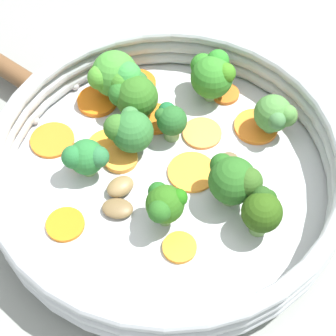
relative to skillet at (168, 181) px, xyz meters
The scene contains 31 objects.
ground_plane 0.01m from the skillet, ahead, with size 4.00×4.00×0.00m, color gray.
skillet is the anchor object (origin of this frame).
skillet_rim_wall 0.03m from the skillet, ahead, with size 0.33×0.33×0.05m.
skillet_rivet_left 0.15m from the skillet, 25.48° to the right, with size 0.01×0.01×0.01m, color #B1B2B9.
skillet_rivet_right 0.15m from the skillet, ahead, with size 0.01×0.01×0.01m, color #B5B7BC.
carrot_slice_0 0.12m from the skillet, ahead, with size 0.04×0.04×0.00m, color orange.
carrot_slice_1 0.12m from the skillet, 28.28° to the right, with size 0.04×0.04×0.01m, color orange.
carrot_slice_2 0.12m from the skillet, 51.06° to the right, with size 0.04×0.04×0.01m, color orange.
carrot_slice_3 0.07m from the skillet, 56.30° to the right, with size 0.04×0.04×0.01m, color orange.
carrot_slice_4 0.12m from the skillet, 96.43° to the right, with size 0.03×0.03×0.00m, color orange.
carrot_slice_5 0.08m from the skillet, ahead, with size 0.03×0.03×0.00m, color #F19A42.
carrot_slice_6 0.02m from the skillet, 144.43° to the right, with size 0.05×0.05×0.00m, color orange.
carrot_slice_7 0.11m from the skillet, 53.35° to the left, with size 0.03×0.03×0.00m, color orange.
carrot_slice_8 0.05m from the skillet, ahead, with size 0.03×0.03×0.01m, color orange.
carrot_slice_9 0.11m from the skillet, 122.30° to the right, with size 0.04×0.04×0.00m, color orange.
carrot_slice_10 0.08m from the skillet, 121.14° to the left, with size 0.03×0.03×0.00m, color orange.
carrot_slice_11 0.06m from the skillet, 99.73° to the right, with size 0.04×0.04×0.00m, color orange.
carrot_slice_12 0.07m from the skillet, ahead, with size 0.04×0.04×0.00m, color orange.
broccoli_floret_0 0.07m from the skillet, behind, with size 0.05×0.04×0.05m.
broccoli_floret_1 0.06m from the skillet, 69.21° to the right, with size 0.03×0.03×0.04m.
broccoli_floret_2 0.12m from the skillet, 129.23° to the right, with size 0.04×0.04×0.05m.
broccoli_floret_3 0.10m from the skillet, 169.24° to the left, with size 0.04×0.04×0.05m.
broccoli_floret_4 0.08m from the skillet, 19.58° to the left, with size 0.04×0.04×0.04m.
broccoli_floret_5 0.12m from the skillet, 38.99° to the right, with size 0.05×0.05×0.06m.
broccoli_floret_6 0.12m from the skillet, 88.65° to the right, with size 0.05×0.05×0.05m.
broccoli_floret_7 0.09m from the skillet, 43.37° to the right, with size 0.05×0.05×0.05m.
broccoli_floret_8 0.06m from the skillet, 19.82° to the right, with size 0.05×0.04×0.05m.
broccoli_floret_9 0.06m from the skillet, 110.03° to the left, with size 0.04×0.04×0.05m.
mushroom_piece_0 0.05m from the skillet, 42.60° to the left, with size 0.03×0.02×0.01m, color olive.
mushroom_piece_1 0.06m from the skillet, 62.91° to the left, with size 0.03×0.02×0.01m, color brown.
mushroom_piece_2 0.06m from the skillet, 145.37° to the right, with size 0.03×0.02×0.01m, color brown.
Camera 1 is at (-0.12, 0.27, 0.46)m, focal length 60.00 mm.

